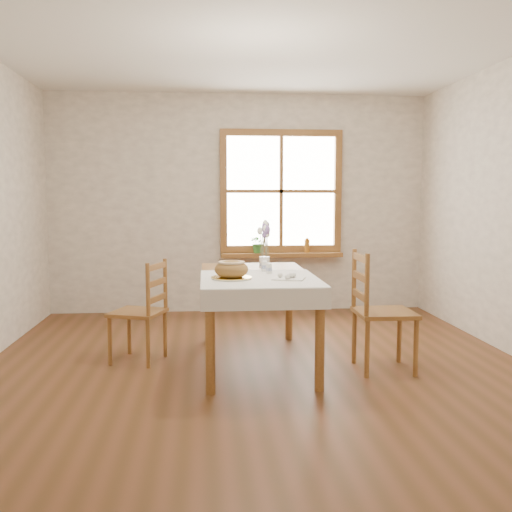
{
  "coord_description": "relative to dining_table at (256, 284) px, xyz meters",
  "views": [
    {
      "loc": [
        -0.43,
        -4.36,
        1.39
      ],
      "look_at": [
        0.0,
        0.3,
        0.9
      ],
      "focal_mm": 40.0,
      "sensor_mm": 36.0,
      "label": 1
    }
  ],
  "objects": [
    {
      "name": "ground",
      "position": [
        0.0,
        -0.3,
        -0.66
      ],
      "size": [
        5.0,
        5.0,
        0.0
      ],
      "primitive_type": "plane",
      "color": "brown",
      "rests_on": "ground"
    },
    {
      "name": "amber_bottle",
      "position": [
        0.81,
        2.1,
        0.14
      ],
      "size": [
        0.07,
        0.07,
        0.18
      ],
      "primitive_type": "cylinder",
      "rotation": [
        0.0,
        0.0,
        -0.18
      ],
      "color": "#A2641E",
      "rests_on": "window_sill"
    },
    {
      "name": "chair_left",
      "position": [
        -0.99,
        0.14,
        -0.24
      ],
      "size": [
        0.53,
        0.52,
        0.86
      ],
      "primitive_type": null,
      "rotation": [
        0.0,
        0.0,
        -1.92
      ],
      "color": "#945E2D",
      "rests_on": "ground"
    },
    {
      "name": "room_walls",
      "position": [
        0.0,
        -0.3,
        1.04
      ],
      "size": [
        4.6,
        5.1,
        2.65
      ],
      "color": "white",
      "rests_on": "ground"
    },
    {
      "name": "egg_napkin",
      "position": [
        0.22,
        -0.39,
        0.1
      ],
      "size": [
        0.28,
        0.26,
        0.01
      ],
      "primitive_type": "cube",
      "rotation": [
        0.0,
        0.0,
        -0.31
      ],
      "color": "silver",
      "rests_on": "table_linen"
    },
    {
      "name": "lavender_bouquet",
      "position": [
        0.1,
        0.32,
        0.34
      ],
      "size": [
        0.16,
        0.16,
        0.3
      ],
      "primitive_type": null,
      "color": "#76599E",
      "rests_on": "flower_vase"
    },
    {
      "name": "eggs",
      "position": [
        0.22,
        -0.39,
        0.13
      ],
      "size": [
        0.22,
        0.21,
        0.04
      ],
      "primitive_type": null,
      "rotation": [
        0.0,
        0.0,
        -0.31
      ],
      "color": "white",
      "rests_on": "egg_napkin"
    },
    {
      "name": "window_sill",
      "position": [
        0.5,
        2.1,
        0.03
      ],
      "size": [
        1.46,
        0.2,
        0.05
      ],
      "color": "#945E2D",
      "rests_on": "ground"
    },
    {
      "name": "window",
      "position": [
        0.5,
        2.17,
        0.79
      ],
      "size": [
        1.46,
        0.08,
        1.46
      ],
      "color": "#945E2D",
      "rests_on": "ground"
    },
    {
      "name": "pepper_shaker",
      "position": [
        0.08,
        0.07,
        0.14
      ],
      "size": [
        0.06,
        0.06,
        0.09
      ],
      "primitive_type": "cylinder",
      "rotation": [
        0.0,
        0.0,
        -0.13
      ],
      "color": "white",
      "rests_on": "table_linen"
    },
    {
      "name": "dining_table",
      "position": [
        0.0,
        0.0,
        0.0
      ],
      "size": [
        0.9,
        1.6,
        0.75
      ],
      "color": "#945E2D",
      "rests_on": "ground"
    },
    {
      "name": "salt_shaker",
      "position": [
        0.1,
        -0.06,
        0.14
      ],
      "size": [
        0.06,
        0.06,
        0.09
      ],
      "primitive_type": "cylinder",
      "rotation": [
        0.0,
        0.0,
        -0.24
      ],
      "color": "white",
      "rests_on": "table_linen"
    },
    {
      "name": "chair_right",
      "position": [
        1.01,
        -0.29,
        -0.18
      ],
      "size": [
        0.47,
        0.45,
        0.96
      ],
      "primitive_type": null,
      "rotation": [
        0.0,
        0.0,
        1.56
      ],
      "color": "#945E2D",
      "rests_on": "ground"
    },
    {
      "name": "table_linen",
      "position": [
        0.0,
        -0.3,
        0.09
      ],
      "size": [
        0.91,
        0.99,
        0.01
      ],
      "primitive_type": "cube",
      "color": "silver",
      "rests_on": "dining_table"
    },
    {
      "name": "flower_vase",
      "position": [
        0.1,
        0.32,
        0.14
      ],
      "size": [
        0.09,
        0.09,
        0.1
      ],
      "primitive_type": "cylinder",
      "rotation": [
        0.0,
        0.0,
        0.0
      ],
      "color": "white",
      "rests_on": "dining_table"
    },
    {
      "name": "bread_plate",
      "position": [
        -0.22,
        -0.34,
        0.1
      ],
      "size": [
        0.36,
        0.36,
        0.02
      ],
      "primitive_type": "cylinder",
      "rotation": [
        0.0,
        0.0,
        -0.2
      ],
      "color": "white",
      "rests_on": "table_linen"
    },
    {
      "name": "bread_loaf",
      "position": [
        -0.22,
        -0.34,
        0.18
      ],
      "size": [
        0.26,
        0.26,
        0.14
      ],
      "primitive_type": "ellipsoid",
      "color": "olive",
      "rests_on": "bread_plate"
    },
    {
      "name": "potted_plant",
      "position": [
        0.23,
        2.1,
        0.15
      ],
      "size": [
        0.27,
        0.29,
        0.19
      ],
      "primitive_type": "imported",
      "rotation": [
        0.0,
        0.0,
        0.23
      ],
      "color": "#32762F",
      "rests_on": "window_sill"
    }
  ]
}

